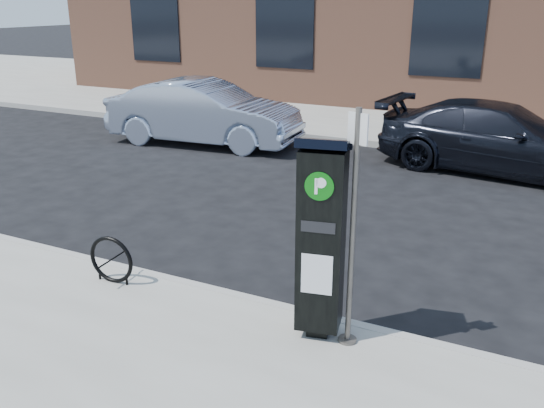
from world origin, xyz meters
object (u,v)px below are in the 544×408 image
Objects in this scene: parking_kiosk at (321,237)px; car_silver at (204,113)px; sign_pole at (353,233)px; bike_rack at (111,260)px; car_dark at (499,138)px.

parking_kiosk reaches higher than car_silver.
sign_pole reaches higher than parking_kiosk.
sign_pole is 3.04m from bike_rack.
car_silver reaches higher than car_dark.
parking_kiosk is 3.44× the size of bike_rack.
sign_pole is (0.31, -0.01, 0.10)m from parking_kiosk.
car_dark is at bearing 60.69° from bike_rack.
sign_pole reaches higher than car_dark.
bike_rack is (-2.61, -0.05, -0.76)m from parking_kiosk.
car_silver reaches higher than bike_rack.
car_dark is at bearing 71.80° from parking_kiosk.
sign_pole reaches higher than car_silver.
car_dark is (0.89, 7.46, -0.50)m from parking_kiosk.
car_silver is at bearing 101.47° from car_dark.
parking_kiosk is 0.88× the size of sign_pole.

